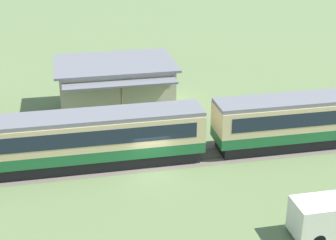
# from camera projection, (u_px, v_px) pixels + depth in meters

# --- Properties ---
(ground_plane) EXTENTS (600.00, 600.00, 0.00)m
(ground_plane) POSITION_uv_depth(u_px,v_px,m) (153.00, 171.00, 36.18)
(ground_plane) COLOR #607547
(passenger_train) EXTENTS (54.75, 2.96, 3.97)m
(passenger_train) POSITION_uv_depth(u_px,v_px,m) (84.00, 138.00, 35.96)
(passenger_train) COLOR #1E6033
(passenger_train) RESTS_ON ground_plane
(railway_track) EXTENTS (119.52, 3.60, 0.04)m
(railway_track) POSITION_uv_depth(u_px,v_px,m) (39.00, 170.00, 36.20)
(railway_track) COLOR #665B51
(railway_track) RESTS_ON ground_plane
(station_building) EXTENTS (10.49, 8.49, 4.39)m
(station_building) POSITION_uv_depth(u_px,v_px,m) (115.00, 86.00, 45.95)
(station_building) COLOR beige
(station_building) RESTS_ON ground_plane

